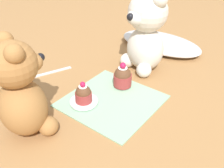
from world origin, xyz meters
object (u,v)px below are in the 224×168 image
(saucer_plate, at_px, (84,102))
(cupcake_near_tan_bear, at_px, (83,94))
(teaspoon, at_px, (52,72))
(cupcake_near_cream_bear, at_px, (123,77))
(teddy_bear_cream, at_px, (146,32))
(teddy_bear_tan, at_px, (21,92))

(saucer_plate, relative_size, cupcake_near_tan_bear, 1.26)
(teaspoon, bearing_deg, cupcake_near_cream_bear, 130.27)
(cupcake_near_cream_bear, relative_size, cupcake_near_tan_bear, 1.24)
(teddy_bear_cream, height_order, teddy_bear_tan, teddy_bear_cream)
(teddy_bear_tan, xyz_separation_m, cupcake_near_tan_bear, (0.04, 0.15, -0.07))
(saucer_plate, bearing_deg, cupcake_near_tan_bear, 0.00)
(cupcake_near_cream_bear, bearing_deg, cupcake_near_tan_bear, -103.88)
(cupcake_near_tan_bear, bearing_deg, cupcake_near_cream_bear, 76.12)
(teddy_bear_cream, bearing_deg, saucer_plate, -80.01)
(teddy_bear_tan, xyz_separation_m, saucer_plate, (0.04, 0.15, -0.10))
(teddy_bear_cream, xyz_separation_m, cupcake_near_tan_bear, (-0.02, -0.26, -0.09))
(teddy_bear_tan, distance_m, saucer_plate, 0.18)
(cupcake_near_tan_bear, height_order, teaspoon, cupcake_near_tan_bear)
(cupcake_near_tan_bear, bearing_deg, teaspoon, 163.04)
(teddy_bear_cream, distance_m, cupcake_near_tan_bear, 0.28)
(cupcake_near_cream_bear, xyz_separation_m, teaspoon, (-0.23, -0.07, -0.03))
(teddy_bear_tan, distance_m, cupcake_near_cream_bear, 0.30)
(teddy_bear_cream, bearing_deg, cupcake_near_tan_bear, -80.01)
(cupcake_near_tan_bear, relative_size, teaspoon, 0.43)
(teddy_bear_cream, xyz_separation_m, saucer_plate, (-0.02, -0.26, -0.12))
(teddy_bear_tan, xyz_separation_m, cupcake_near_cream_bear, (0.07, 0.28, -0.07))
(cupcake_near_tan_bear, distance_m, teaspoon, 0.21)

